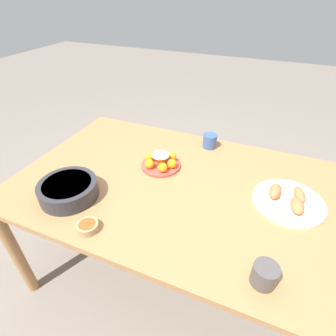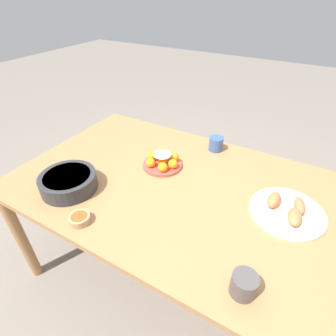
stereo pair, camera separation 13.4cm
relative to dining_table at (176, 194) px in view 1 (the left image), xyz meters
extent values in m
plane|color=slate|center=(0.00, 0.00, -0.65)|extent=(12.00, 12.00, 0.00)
cylinder|color=#A87547|center=(-0.75, -0.46, -0.30)|extent=(0.06, 0.06, 0.69)
cylinder|color=#A87547|center=(0.75, -0.46, -0.30)|extent=(0.06, 0.06, 0.69)
cylinder|color=#A87547|center=(0.75, 0.46, -0.30)|extent=(0.06, 0.06, 0.69)
cube|color=#A87547|center=(0.00, 0.00, 0.06)|extent=(1.59, 1.02, 0.03)
cylinder|color=#E04C42|center=(0.13, -0.10, 0.08)|extent=(0.21, 0.21, 0.02)
sphere|color=orange|center=(0.19, -0.10, 0.12)|extent=(0.05, 0.05, 0.05)
sphere|color=orange|center=(0.17, -0.04, 0.12)|extent=(0.05, 0.05, 0.05)
sphere|color=orange|center=(0.09, -0.04, 0.12)|extent=(0.05, 0.05, 0.05)
sphere|color=orange|center=(0.06, -0.09, 0.12)|extent=(0.05, 0.05, 0.05)
sphere|color=orange|center=(0.08, -0.15, 0.12)|extent=(0.05, 0.05, 0.05)
sphere|color=orange|center=(0.16, -0.16, 0.12)|extent=(0.05, 0.05, 0.05)
ellipsoid|color=white|center=(0.13, -0.10, 0.15)|extent=(0.10, 0.10, 0.02)
sphere|color=orange|center=(0.13, -0.10, 0.12)|extent=(0.05, 0.05, 0.05)
cylinder|color=#2D2D33|center=(0.42, 0.29, 0.12)|extent=(0.27, 0.27, 0.08)
cylinder|color=brown|center=(0.42, 0.29, 0.15)|extent=(0.22, 0.22, 0.01)
cylinder|color=tan|center=(0.22, 0.42, 0.09)|extent=(0.09, 0.09, 0.03)
cylinder|color=#9E4C1E|center=(0.22, 0.42, 0.11)|extent=(0.07, 0.07, 0.01)
cylinder|color=silver|center=(-0.52, -0.06, 0.08)|extent=(0.32, 0.32, 0.01)
ellipsoid|color=#E57042|center=(-0.46, -0.07, 0.12)|extent=(0.06, 0.11, 0.05)
ellipsoid|color=#E57042|center=(-0.56, -0.02, 0.11)|extent=(0.07, 0.11, 0.04)
ellipsoid|color=#E57042|center=(-0.56, -0.10, 0.11)|extent=(0.07, 0.11, 0.04)
cylinder|color=#38568E|center=(-0.06, -0.40, 0.12)|extent=(0.08, 0.08, 0.08)
cylinder|color=#4C4747|center=(-0.46, 0.38, 0.12)|extent=(0.09, 0.09, 0.08)
camera|label=1|loc=(-0.36, 0.96, 0.90)|focal=28.00mm
camera|label=2|loc=(-0.48, 0.90, 0.90)|focal=28.00mm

